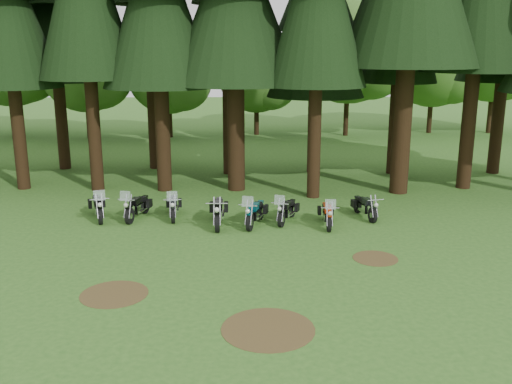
% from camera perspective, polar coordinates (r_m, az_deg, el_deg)
% --- Properties ---
extents(ground, '(120.00, 120.00, 0.00)m').
position_cam_1_polar(ground, '(17.22, -2.66, -7.35)').
color(ground, '#316220').
rests_on(ground, ground).
extents(pine_back_4, '(4.94, 4.94, 13.78)m').
position_cam_1_polar(pine_back_4, '(29.53, 6.13, 17.89)').
color(pine_back_4, '#321F10').
rests_on(pine_back_4, ground).
extents(decid_1, '(7.91, 7.69, 9.88)m').
position_cam_1_polar(decid_1, '(44.91, -23.16, 12.49)').
color(decid_1, '#321F10').
rests_on(decid_1, ground).
extents(decid_2, '(6.72, 6.53, 8.40)m').
position_cam_1_polar(decid_2, '(42.25, -16.40, 11.81)').
color(decid_2, '#321F10').
rests_on(decid_2, ground).
extents(decid_3, '(6.12, 5.95, 7.65)m').
position_cam_1_polar(decid_3, '(41.51, -8.44, 11.58)').
color(decid_3, '#321F10').
rests_on(decid_3, ground).
extents(decid_4, '(5.93, 5.76, 7.41)m').
position_cam_1_polar(decid_4, '(42.39, 0.42, 11.59)').
color(decid_4, '#321F10').
rests_on(decid_4, ground).
extents(decid_5, '(8.45, 8.21, 10.56)m').
position_cam_1_polar(decid_5, '(42.44, 9.82, 13.90)').
color(decid_5, '#321F10').
rests_on(decid_5, ground).
extents(decid_6, '(7.06, 6.86, 8.82)m').
position_cam_1_polar(decid_6, '(45.36, 17.81, 12.15)').
color(decid_6, '#321F10').
rests_on(decid_6, ground).
extents(decid_7, '(8.44, 8.20, 10.55)m').
position_cam_1_polar(decid_7, '(46.85, 23.46, 12.97)').
color(decid_7, '#321F10').
rests_on(decid_7, ground).
extents(dirt_patch_0, '(1.80, 1.80, 0.01)m').
position_cam_1_polar(dirt_patch_0, '(15.77, -14.00, -9.87)').
color(dirt_patch_0, '#4C3D1E').
rests_on(dirt_patch_0, ground).
extents(dirt_patch_1, '(1.40, 1.40, 0.01)m').
position_cam_1_polar(dirt_patch_1, '(18.13, 11.84, -6.51)').
color(dirt_patch_1, '#4C3D1E').
rests_on(dirt_patch_1, ground).
extents(dirt_patch_2, '(2.20, 2.20, 0.01)m').
position_cam_1_polar(dirt_patch_2, '(13.58, 1.21, -13.53)').
color(dirt_patch_2, '#4C3D1E').
rests_on(dirt_patch_2, ground).
extents(motorcycle_0, '(0.97, 2.13, 1.37)m').
position_cam_1_polar(motorcycle_0, '(22.42, -15.52, -1.49)').
color(motorcycle_0, black).
rests_on(motorcycle_0, ground).
extents(motorcycle_1, '(0.74, 2.09, 1.32)m').
position_cam_1_polar(motorcycle_1, '(22.12, -11.79, -1.51)').
color(motorcycle_1, black).
rests_on(motorcycle_1, ground).
extents(motorcycle_2, '(0.47, 2.05, 1.29)m').
position_cam_1_polar(motorcycle_2, '(21.97, -8.25, -1.49)').
color(motorcycle_2, black).
rests_on(motorcycle_2, ground).
extents(motorcycle_3, '(0.32, 2.34, 0.95)m').
position_cam_1_polar(motorcycle_3, '(20.90, -3.80, -2.04)').
color(motorcycle_3, black).
rests_on(motorcycle_3, ground).
extents(motorcycle_4, '(0.85, 2.12, 1.35)m').
position_cam_1_polar(motorcycle_4, '(20.86, -0.09, -2.14)').
color(motorcycle_4, black).
rests_on(motorcycle_4, ground).
extents(motorcycle_5, '(0.94, 1.95, 1.26)m').
position_cam_1_polar(motorcycle_5, '(21.29, 3.10, -1.90)').
color(motorcycle_5, black).
rests_on(motorcycle_5, ground).
extents(motorcycle_6, '(0.38, 1.99, 1.26)m').
position_cam_1_polar(motorcycle_6, '(20.92, 7.12, -2.29)').
color(motorcycle_6, black).
rests_on(motorcycle_6, ground).
extents(motorcycle_7, '(0.55, 1.93, 0.80)m').
position_cam_1_polar(motorcycle_7, '(22.18, 10.84, -1.52)').
color(motorcycle_7, black).
rests_on(motorcycle_7, ground).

